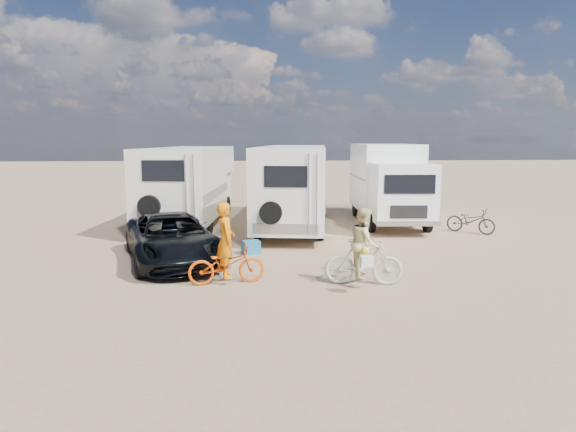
{
  "coord_description": "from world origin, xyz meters",
  "views": [
    {
      "loc": [
        -1.86,
        -12.98,
        3.49
      ],
      "look_at": [
        -0.92,
        1.05,
        1.3
      ],
      "focal_mm": 30.48,
      "sensor_mm": 36.0,
      "label": 1
    }
  ],
  "objects": [
    {
      "name": "cooler",
      "position": [
        -2.02,
        1.84,
        0.21
      ],
      "size": [
        0.61,
        0.52,
        0.41
      ],
      "primitive_type": "cube",
      "rotation": [
        0.0,
        0.0,
        0.31
      ],
      "color": "#1F6899",
      "rests_on": "ground"
    },
    {
      "name": "rv_main",
      "position": [
        -0.34,
        6.51,
        1.62
      ],
      "size": [
        3.6,
        8.94,
        3.24
      ],
      "primitive_type": null,
      "rotation": [
        0.0,
        0.0,
        -0.13
      ],
      "color": "white",
      "rests_on": "ground"
    },
    {
      "name": "crate",
      "position": [
        0.0,
        4.74,
        0.17
      ],
      "size": [
        0.54,
        0.54,
        0.34
      ],
      "primitive_type": "cube",
      "rotation": [
        0.0,
        0.0,
        0.37
      ],
      "color": "olive",
      "rests_on": "ground"
    },
    {
      "name": "rider_man",
      "position": [
        -2.59,
        -1.3,
        0.92
      ],
      "size": [
        0.54,
        0.73,
        1.83
      ],
      "primitive_type": "imported",
      "rotation": [
        0.0,
        0.0,
        1.74
      ],
      "color": "orange",
      "rests_on": "ground"
    },
    {
      "name": "bike_parked",
      "position": [
        6.24,
        4.71,
        0.48
      ],
      "size": [
        1.77,
        1.7,
        0.96
      ],
      "primitive_type": "imported",
      "rotation": [
        0.0,
        0.0,
        0.83
      ],
      "color": "black",
      "rests_on": "ground"
    },
    {
      "name": "bike_man",
      "position": [
        -2.59,
        -1.3,
        0.49
      ],
      "size": [
        1.94,
        0.95,
        0.97
      ],
      "primitive_type": "imported",
      "rotation": [
        0.0,
        0.0,
        1.74
      ],
      "color": "#D04508",
      "rests_on": "ground"
    },
    {
      "name": "rider_woman",
      "position": [
        0.74,
        -1.6,
        0.86
      ],
      "size": [
        0.77,
        0.92,
        1.72
      ],
      "primitive_type": "imported",
      "rotation": [
        0.0,
        0.0,
        1.42
      ],
      "color": "beige",
      "rests_on": "ground"
    },
    {
      "name": "dark_suv",
      "position": [
        -4.28,
        1.0,
        0.69
      ],
      "size": [
        3.71,
        5.44,
        1.38
      ],
      "primitive_type": "imported",
      "rotation": [
        0.0,
        0.0,
        0.31
      ],
      "color": "black",
      "rests_on": "ground"
    },
    {
      "name": "bike_woman",
      "position": [
        0.74,
        -1.6,
        0.56
      ],
      "size": [
        1.93,
        0.8,
        1.13
      ],
      "primitive_type": "imported",
      "rotation": [
        0.0,
        0.0,
        1.42
      ],
      "color": "beige",
      "rests_on": "ground"
    },
    {
      "name": "box_truck",
      "position": [
        3.72,
        7.05,
        1.66
      ],
      "size": [
        2.76,
        6.69,
        3.31
      ],
      "primitive_type": null,
      "rotation": [
        0.0,
        0.0,
        -0.06
      ],
      "color": "white",
      "rests_on": "ground"
    },
    {
      "name": "ground",
      "position": [
        0.0,
        0.0,
        0.0
      ],
      "size": [
        140.0,
        140.0,
        0.0
      ],
      "primitive_type": "plane",
      "color": "tan",
      "rests_on": "ground"
    },
    {
      "name": "rv_left",
      "position": [
        -4.59,
        7.62,
        1.59
      ],
      "size": [
        3.26,
        8.33,
        3.18
      ],
      "primitive_type": null,
      "rotation": [
        0.0,
        0.0,
        -0.08
      ],
      "color": "white",
      "rests_on": "ground"
    }
  ]
}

